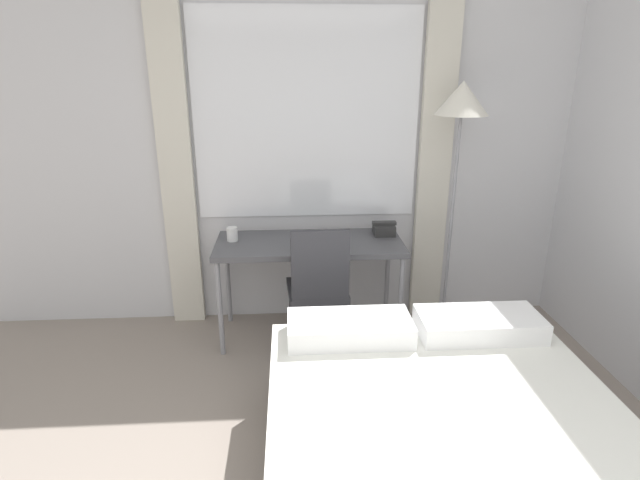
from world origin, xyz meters
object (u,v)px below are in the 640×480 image
object	(u,v)px
desk	(309,249)
mug	(232,234)
desk_chair	(318,284)
telephone	(384,229)
book	(310,242)
standing_lamp	(460,126)

from	to	relation	value
desk	mug	distance (m)	0.57
desk	mug	bearing A→B (deg)	174.42
desk_chair	mug	bearing A→B (deg)	145.40
telephone	mug	distance (m)	1.12
book	telephone	bearing A→B (deg)	17.39
desk_chair	book	distance (m)	0.33
telephone	desk	bearing A→B (deg)	-167.64
standing_lamp	book	distance (m)	1.30
telephone	mug	xyz separation A→B (m)	(-1.12, -0.07, 0.01)
desk_chair	mug	world-z (taller)	desk_chair
standing_lamp	mug	xyz separation A→B (m)	(-1.58, 0.06, -0.76)
book	mug	world-z (taller)	mug
book	mug	size ratio (longest dim) A/B	2.79
desk_chair	book	xyz separation A→B (m)	(-0.04, 0.25, 0.21)
desk_chair	book	size ratio (longest dim) A/B	3.47
standing_lamp	book	size ratio (longest dim) A/B	6.68
desk	desk_chair	distance (m)	0.34
desk	standing_lamp	world-z (taller)	standing_lamp
desk	telephone	world-z (taller)	telephone
desk	desk_chair	xyz separation A→B (m)	(0.05, -0.30, -0.14)
desk	telephone	distance (m)	0.59
telephone	book	xyz separation A→B (m)	(-0.56, -0.18, -0.03)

